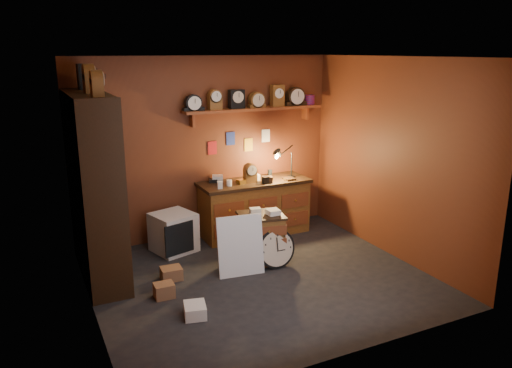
% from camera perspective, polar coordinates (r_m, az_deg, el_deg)
% --- Properties ---
extents(floor, '(4.00, 4.00, 0.00)m').
position_cam_1_polar(floor, '(6.37, 0.47, -10.76)').
color(floor, black).
rests_on(floor, ground).
extents(room_shell, '(4.02, 3.62, 2.71)m').
position_cam_1_polar(room_shell, '(5.94, 0.43, 4.85)').
color(room_shell, brown).
rests_on(room_shell, ground).
extents(shelving_unit, '(0.47, 1.60, 2.58)m').
position_cam_1_polar(shelving_unit, '(6.35, -18.25, 0.43)').
color(shelving_unit, black).
rests_on(shelving_unit, ground).
extents(workbench, '(1.70, 0.66, 1.36)m').
position_cam_1_polar(workbench, '(7.69, -0.18, -2.35)').
color(workbench, brown).
rests_on(workbench, ground).
extents(low_cabinet, '(0.67, 0.60, 0.76)m').
position_cam_1_polar(low_cabinet, '(6.72, 0.59, -5.92)').
color(low_cabinet, brown).
rests_on(low_cabinet, ground).
extents(big_round_clock, '(0.53, 0.17, 0.53)m').
position_cam_1_polar(big_round_clock, '(6.59, 2.30, -7.39)').
color(big_round_clock, black).
rests_on(big_round_clock, ground).
extents(white_panel, '(0.61, 0.23, 0.78)m').
position_cam_1_polar(white_panel, '(6.50, -1.75, -10.20)').
color(white_panel, silver).
rests_on(white_panel, ground).
extents(mini_fridge, '(0.66, 0.68, 0.56)m').
position_cam_1_polar(mini_fridge, '(7.18, -9.39, -5.48)').
color(mini_fridge, silver).
rests_on(mini_fridge, ground).
extents(floor_box_a, '(0.26, 0.23, 0.16)m').
position_cam_1_polar(floor_box_a, '(6.41, -9.65, -10.05)').
color(floor_box_a, brown).
rests_on(floor_box_a, ground).
extents(floor_box_b, '(0.29, 0.32, 0.14)m').
position_cam_1_polar(floor_box_b, '(5.57, -6.98, -14.14)').
color(floor_box_b, white).
rests_on(floor_box_b, ground).
extents(floor_box_c, '(0.23, 0.19, 0.17)m').
position_cam_1_polar(floor_box_c, '(5.99, -10.46, -11.88)').
color(floor_box_c, brown).
rests_on(floor_box_c, ground).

